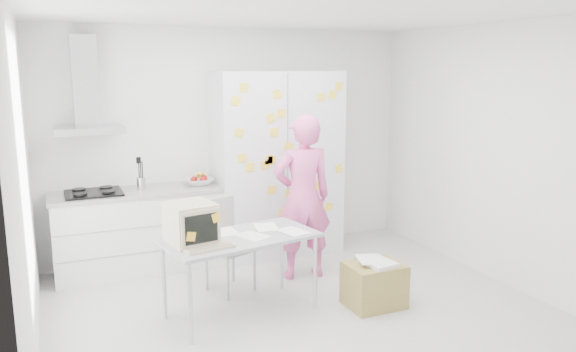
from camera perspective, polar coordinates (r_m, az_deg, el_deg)
name	(u,v)px	position (r m, az deg, el deg)	size (l,w,h in m)	color
floor	(301,312)	(5.41, 1.32, -13.64)	(4.50, 4.00, 0.02)	silver
walls	(272,158)	(5.65, -1.68, 1.88)	(4.52, 4.01, 2.70)	white
ceiling	(302,13)	(4.94, 1.47, 16.26)	(4.50, 4.00, 0.02)	white
counter_run	(139,230)	(6.47, -14.88, -5.28)	(1.84, 0.63, 1.28)	white
range_hood	(86,95)	(6.32, -19.84, 7.75)	(0.70, 0.48, 1.01)	silver
tall_cabinet	(277,164)	(6.73, -1.14, 1.22)	(1.50, 0.68, 2.20)	silver
person	(303,197)	(5.97, 1.48, -2.18)	(0.64, 0.42, 1.77)	pink
desk	(210,231)	(5.00, -7.92, -5.53)	(1.48, 0.92, 1.10)	#A6ADB1
chair	(225,239)	(5.75, -6.38, -6.40)	(0.55, 0.55, 0.94)	#A3A3A1
cardboard_box	(374,284)	(5.50, 8.75, -10.80)	(0.52, 0.43, 0.46)	#9B8843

